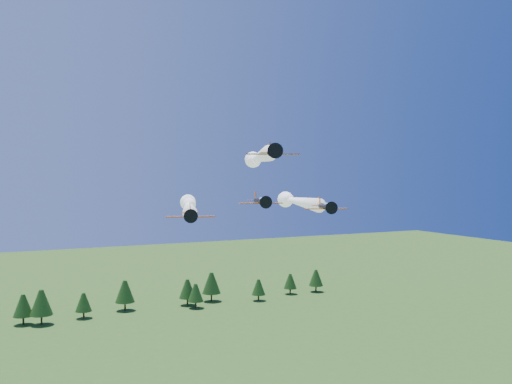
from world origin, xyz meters
name	(u,v)px	position (x,y,z in m)	size (l,w,h in m)	color
plane_lead	(258,158)	(6.75, 17.12, 51.03)	(23.25, 49.56, 3.70)	black
plane_left	(188,206)	(-3.68, 29.15, 41.08)	(19.03, 45.44, 3.70)	black
plane_right	(296,201)	(17.15, 19.95, 42.15)	(16.40, 40.15, 3.70)	black
plane_slot	(260,201)	(2.58, 7.45, 42.85)	(8.11, 8.93, 2.83)	black
treeline	(94,298)	(-8.97, 110.56, 6.27)	(173.55, 17.66, 11.18)	#382314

